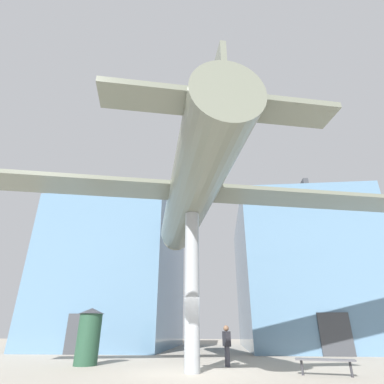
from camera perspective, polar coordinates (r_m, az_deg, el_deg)
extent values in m
plane|color=gray|center=(12.13, 0.00, -31.29)|extent=(80.00, 80.00, 0.00)
cube|color=slate|center=(28.51, -13.21, -15.92)|extent=(9.43, 14.18, 10.87)
cube|color=#383A3F|center=(29.87, -12.15, -5.01)|extent=(0.36, 13.47, 0.60)
cube|color=#383A3F|center=(21.54, -20.53, -23.94)|extent=(1.80, 0.12, 2.30)
cube|color=slate|center=(27.93, 19.30, -15.05)|extent=(9.43, 14.18, 10.87)
cube|color=#383A3F|center=(29.31, 17.75, -3.99)|extent=(0.36, 13.47, 0.60)
cube|color=#383A3F|center=(20.76, 25.70, -23.18)|extent=(1.80, 0.12, 2.30)
cylinder|color=#999EA3|center=(12.15, 0.00, -17.33)|extent=(0.57, 0.57, 5.90)
cylinder|color=slate|center=(13.26, 0.00, 0.00)|extent=(4.96, 12.73, 2.07)
cube|color=slate|center=(13.26, 0.00, 0.00)|extent=(20.56, 6.53, 0.18)
cube|color=slate|center=(8.73, 5.57, 16.16)|extent=(6.69, 2.53, 0.18)
cube|color=slate|center=(9.39, 5.32, 20.68)|extent=(0.43, 1.11, 1.85)
cone|color=slate|center=(19.57, -2.94, -8.21)|extent=(1.93, 1.32, 1.76)
sphere|color=black|center=(20.19, -3.13, -8.72)|extent=(0.44, 0.44, 0.44)
cylinder|color=#383842|center=(14.21, 6.58, -28.67)|extent=(0.14, 0.14, 0.74)
cylinder|color=#383842|center=(14.04, 6.91, -28.71)|extent=(0.14, 0.14, 0.74)
cube|color=black|center=(14.09, 6.60, -26.02)|extent=(0.36, 0.45, 0.57)
sphere|color=brown|center=(14.09, 6.51, -24.38)|extent=(0.23, 0.23, 0.23)
cube|color=#4C4C51|center=(12.22, 23.95, -27.17)|extent=(1.91, 0.85, 0.05)
cylinder|color=#333338|center=(12.24, 20.23, -28.87)|extent=(0.08, 0.08, 0.45)
cylinder|color=#333338|center=(12.29, 28.06, -27.65)|extent=(0.08, 0.08, 0.45)
cylinder|color=#234733|center=(15.16, -19.14, -24.93)|extent=(0.98, 0.98, 2.02)
cone|color=#2D2D33|center=(15.17, -18.51, -20.68)|extent=(1.12, 1.12, 0.24)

